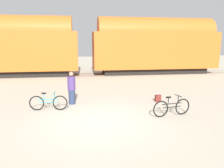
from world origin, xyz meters
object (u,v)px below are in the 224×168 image
object	(u,v)px
freight_train	(85,45)
bicycle_teal	(48,102)
bicycle_black	(172,107)
backpack	(158,98)
person_in_purple	(72,88)

from	to	relation	value
freight_train	bicycle_teal	distance (m)	11.23
bicycle_black	backpack	distance (m)	2.19
freight_train	person_in_purple	xyz separation A→B (m)	(-1.02, -9.92, -2.00)
freight_train	backpack	world-z (taller)	freight_train
bicycle_teal	bicycle_black	distance (m)	5.30
backpack	freight_train	bearing A→B (deg)	107.89
freight_train	bicycle_teal	bearing A→B (deg)	-100.59
freight_train	person_in_purple	size ratio (longest dim) A/B	15.91
bicycle_teal	freight_train	bearing A→B (deg)	79.41
bicycle_black	person_in_purple	bearing A→B (deg)	149.44
bicycle_teal	bicycle_black	xyz separation A→B (m)	(5.07, -1.54, 0.01)
freight_train	bicycle_black	world-z (taller)	freight_train
backpack	bicycle_black	bearing A→B (deg)	-95.85
person_in_purple	backpack	distance (m)	4.34
bicycle_teal	backpack	distance (m)	5.33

